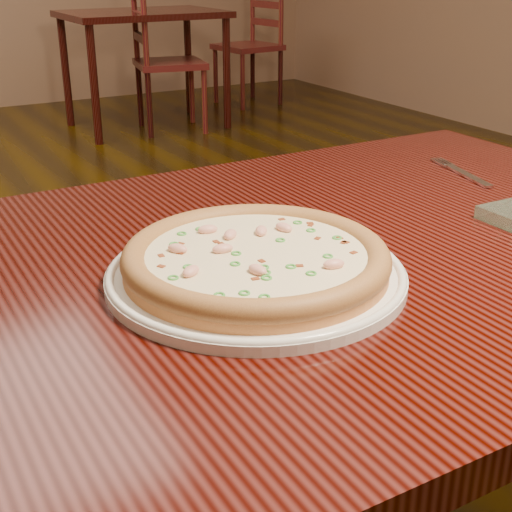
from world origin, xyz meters
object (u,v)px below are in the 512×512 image
pizza (256,258)px  hero_table (316,315)px  plate (256,273)px  chair_c (161,63)px  bg_table_right (143,26)px  chair_d (253,45)px

pizza → hero_table: bearing=22.6°
plate → chair_c: size_ratio=0.36×
plate → chair_c: (1.45, 3.75, -0.32)m
plate → bg_table_right: 4.15m
chair_c → chair_d: (0.99, 0.53, 0.00)m
hero_table → pizza: pizza is taller
pizza → chair_d: bearing=60.3°
bg_table_right → chair_d: 1.13m
pizza → chair_d: chair_d is taller
plate → bg_table_right: plate is taller
pizza → bg_table_right: 4.15m
hero_table → plate: size_ratio=3.55×
bg_table_right → chair_c: (0.05, -0.15, -0.22)m
hero_table → bg_table_right: 4.07m
plate → chair_c: 4.04m
hero_table → chair_d: (2.32, 4.23, -0.21)m
chair_c → chair_d: 1.12m
hero_table → chair_d: chair_d is taller
plate → hero_table: bearing=22.6°
pizza → chair_d: (2.44, 4.28, -0.34)m
hero_table → pizza: 0.18m
plate → chair_d: (2.44, 4.28, -0.32)m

